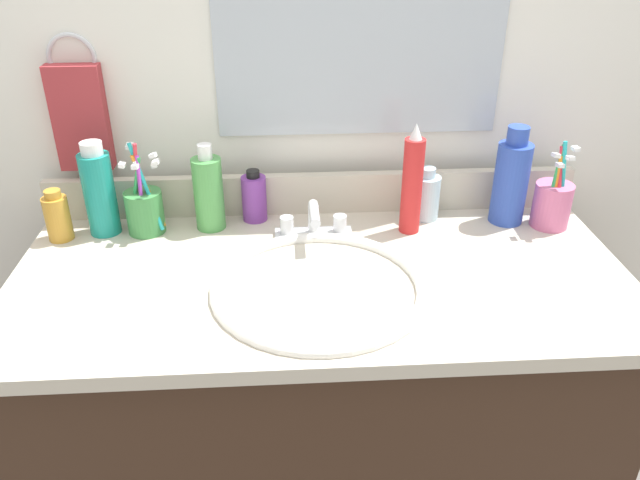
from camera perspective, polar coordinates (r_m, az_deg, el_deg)
The scene contains 17 objects.
vanity_cabinet at distance 1.45m, azimuth 0.08°, elevation -17.10°, with size 1.12×0.51×0.78m, color #382316.
countertop at distance 1.20m, azimuth 0.09°, elevation -3.52°, with size 1.17×0.55×0.03m, color beige.
backsplash at distance 1.40m, azimuth -0.61°, elevation 4.27°, with size 1.17×0.02×0.09m, color beige.
back_wall at distance 1.55m, azimuth -0.69°, elevation -1.58°, with size 2.27×0.04×1.30m, color white.
towel_ring at distance 1.41m, azimuth -21.57°, elevation 15.13°, with size 0.10×0.10×0.01m, color silver.
hand_towel at distance 1.42m, azimuth -20.90°, elevation 10.28°, with size 0.11×0.04×0.22m, color #A53338.
sink_basin at distance 1.16m, azimuth -0.04°, elevation -5.74°, with size 0.40×0.40×0.11m.
faucet at distance 1.29m, azimuth -0.58°, elevation 1.24°, with size 0.16×0.10×0.08m.
bottle_spray_red at distance 1.31m, azimuth 8.36°, elevation 5.10°, with size 0.04×0.04×0.24m.
bottle_gel_clear at distance 1.39m, azimuth 9.58°, elevation 3.95°, with size 0.06×0.06×0.12m.
bottle_shampoo_blue at distance 1.40m, azimuth 16.92°, elevation 5.21°, with size 0.07×0.07×0.21m.
bottle_cream_purple at distance 1.37m, azimuth -5.98°, elevation 3.86°, with size 0.05×0.05×0.12m.
bottle_toner_green at distance 1.34m, azimuth -10.07°, elevation 4.30°, with size 0.06×0.06×0.19m.
bottle_oil_amber at distance 1.39m, azimuth -22.69°, elevation 1.95°, with size 0.05×0.05×0.11m.
bottle_mouthwash_teal at distance 1.37m, azimuth -19.37°, elevation 4.17°, with size 0.06×0.06×0.20m.
cup_pink at distance 1.42m, azimuth 20.30°, elevation 3.13°, with size 0.08×0.08×0.19m.
cup_green at distance 1.36m, azimuth -15.61°, elevation 2.74°, with size 0.08×0.08×0.20m.
Camera 1 is at (-0.07, -1.01, 1.43)m, focal length 35.31 mm.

